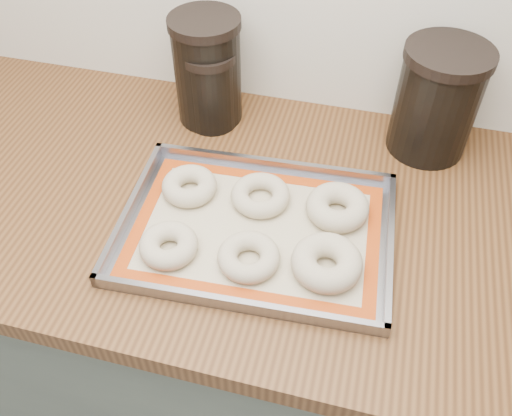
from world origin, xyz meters
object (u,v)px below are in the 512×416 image
(canister_left, at_px, (208,70))
(bagel_front_mid, at_px, (249,257))
(bagel_back_mid, at_px, (260,195))
(bagel_back_right, at_px, (337,207))
(bagel_front_right, at_px, (327,263))
(bagel_back_left, at_px, (189,186))
(canister_mid, at_px, (211,88))
(bagel_front_left, at_px, (169,245))
(canister_right, at_px, (437,101))
(baking_tray, at_px, (256,229))

(canister_left, bearing_deg, bagel_front_mid, -63.62)
(bagel_back_mid, height_order, bagel_back_right, bagel_back_right)
(bagel_front_right, relative_size, bagel_back_right, 1.04)
(bagel_front_right, xyz_separation_m, bagel_back_left, (-0.27, 0.11, -0.00))
(canister_mid, bearing_deg, canister_left, 118.67)
(bagel_front_left, distance_m, bagel_back_mid, 0.19)
(canister_mid, bearing_deg, canister_right, 4.14)
(bagel_back_left, bearing_deg, baking_tray, -22.67)
(baking_tray, xyz_separation_m, bagel_front_mid, (0.01, -0.07, 0.01))
(bagel_front_right, bearing_deg, bagel_back_mid, 138.40)
(bagel_back_right, relative_size, canister_mid, 0.66)
(bagel_back_mid, relative_size, canister_mid, 0.64)
(bagel_front_left, height_order, canister_mid, canister_mid)
(bagel_front_mid, bearing_deg, baking_tray, 95.16)
(bagel_back_mid, xyz_separation_m, canister_mid, (-0.16, 0.21, 0.06))
(bagel_front_mid, relative_size, bagel_back_left, 1.02)
(bagel_front_mid, bearing_deg, bagel_front_left, -175.74)
(baking_tray, relative_size, bagel_back_left, 4.78)
(bagel_back_left, distance_m, bagel_back_mid, 0.13)
(bagel_back_right, height_order, canister_left, canister_left)
(bagel_front_left, distance_m, bagel_back_left, 0.14)
(bagel_back_left, height_order, canister_mid, canister_mid)
(bagel_back_mid, distance_m, canister_right, 0.38)
(bagel_back_right, bearing_deg, bagel_front_mid, -130.51)
(canister_left, relative_size, canister_right, 1.03)
(canister_right, bearing_deg, bagel_back_right, -120.96)
(bagel_front_mid, bearing_deg, canister_right, 55.18)
(bagel_back_right, relative_size, canister_left, 0.49)
(baking_tray, distance_m, canister_mid, 0.33)
(bagel_front_right, bearing_deg, canister_right, 68.81)
(baking_tray, height_order, bagel_back_left, bagel_back_left)
(bagel_front_left, distance_m, canister_mid, 0.37)
(bagel_front_left, relative_size, canister_mid, 0.59)
(baking_tray, bearing_deg, bagel_back_left, 157.33)
(bagel_back_left, relative_size, canister_left, 0.45)
(baking_tray, xyz_separation_m, bagel_back_right, (0.13, 0.07, 0.02))
(bagel_back_right, bearing_deg, bagel_back_left, -177.41)
(bagel_back_left, distance_m, bagel_back_right, 0.27)
(bagel_front_left, xyz_separation_m, canister_mid, (-0.04, 0.36, 0.06))
(bagel_front_mid, height_order, canister_mid, canister_mid)
(bagel_back_right, distance_m, canister_right, 0.29)
(bagel_back_right, bearing_deg, bagel_front_right, -89.27)
(baking_tray, bearing_deg, bagel_front_left, -147.05)
(bagel_back_mid, xyz_separation_m, canister_right, (0.28, 0.24, 0.09))
(bagel_front_right, bearing_deg, bagel_front_mid, -172.20)
(bagel_front_right, height_order, canister_right, canister_right)
(bagel_back_left, relative_size, bagel_back_right, 0.91)
(bagel_back_mid, relative_size, canister_left, 0.47)
(bagel_front_mid, xyz_separation_m, bagel_back_mid, (-0.02, 0.14, -0.00))
(bagel_front_right, distance_m, bagel_back_left, 0.29)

